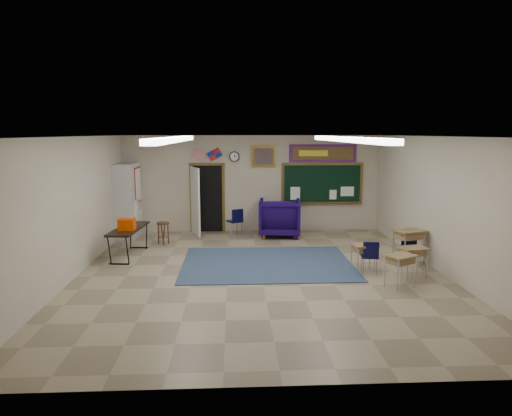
{
  "coord_description": "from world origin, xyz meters",
  "views": [
    {
      "loc": [
        -0.59,
        -9.65,
        3.08
      ],
      "look_at": [
        -0.03,
        1.5,
        1.23
      ],
      "focal_mm": 32.0,
      "sensor_mm": 36.0,
      "label": 1
    }
  ],
  "objects_px": {
    "student_desk_front_left": "(364,257)",
    "folding_table": "(129,241)",
    "student_desk_front_right": "(409,245)",
    "wingback_armchair": "(280,218)",
    "wooden_stool": "(163,233)"
  },
  "relations": [
    {
      "from": "student_desk_front_right",
      "to": "folding_table",
      "type": "bearing_deg",
      "value": 153.51
    },
    {
      "from": "student_desk_front_left",
      "to": "folding_table",
      "type": "xyz_separation_m",
      "value": [
        -5.51,
        1.67,
        0.04
      ]
    },
    {
      "from": "folding_table",
      "to": "student_desk_front_right",
      "type": "bearing_deg",
      "value": -2.84
    },
    {
      "from": "student_desk_front_right",
      "to": "wooden_stool",
      "type": "height_order",
      "value": "student_desk_front_right"
    },
    {
      "from": "student_desk_front_right",
      "to": "student_desk_front_left",
      "type": "bearing_deg",
      "value": -170.77
    },
    {
      "from": "wingback_armchair",
      "to": "folding_table",
      "type": "distance_m",
      "value": 4.53
    },
    {
      "from": "student_desk_front_left",
      "to": "student_desk_front_right",
      "type": "distance_m",
      "value": 1.41
    },
    {
      "from": "folding_table",
      "to": "wooden_stool",
      "type": "relative_size",
      "value": 2.94
    },
    {
      "from": "wooden_stool",
      "to": "student_desk_front_left",
      "type": "bearing_deg",
      "value": -30.78
    },
    {
      "from": "student_desk_front_left",
      "to": "folding_table",
      "type": "relative_size",
      "value": 0.36
    },
    {
      "from": "student_desk_front_left",
      "to": "student_desk_front_right",
      "type": "bearing_deg",
      "value": 16.38
    },
    {
      "from": "wingback_armchair",
      "to": "wooden_stool",
      "type": "bearing_deg",
      "value": 20.83
    },
    {
      "from": "folding_table",
      "to": "wooden_stool",
      "type": "bearing_deg",
      "value": 66.86
    },
    {
      "from": "student_desk_front_right",
      "to": "wooden_stool",
      "type": "relative_size",
      "value": 1.34
    },
    {
      "from": "student_desk_front_left",
      "to": "wooden_stool",
      "type": "relative_size",
      "value": 1.05
    }
  ]
}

